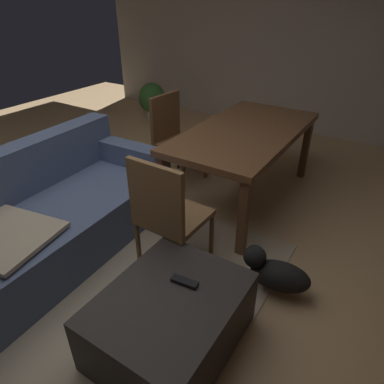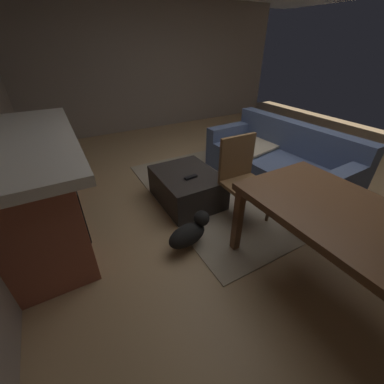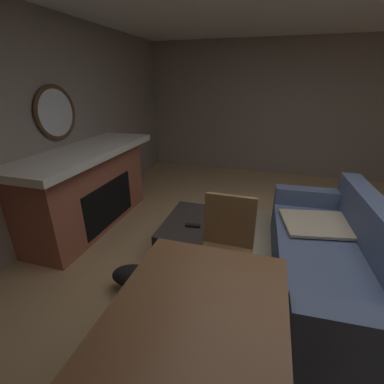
{
  "view_description": "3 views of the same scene",
  "coord_description": "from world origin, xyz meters",
  "px_view_note": "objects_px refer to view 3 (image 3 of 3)",
  "views": [
    {
      "loc": [
        -1.48,
        -1.8,
        1.85
      ],
      "look_at": [
        -0.03,
        -0.87,
        0.84
      ],
      "focal_mm": 31.92,
      "sensor_mm": 36.0,
      "label": 1
    },
    {
      "loc": [
        1.88,
        -2.21,
        1.77
      ],
      "look_at": [
        0.23,
        -1.28,
        0.58
      ],
      "focal_mm": 22.6,
      "sensor_mm": 36.0,
      "label": 2
    },
    {
      "loc": [
        2.02,
        -0.33,
        1.81
      ],
      "look_at": [
        -0.34,
        -1.01,
        0.78
      ],
      "focal_mm": 24.79,
      "sensor_mm": 36.0,
      "label": 3
    }
  ],
  "objects_px": {
    "fireplace": "(89,188)",
    "dining_table": "(177,381)",
    "couch": "(335,261)",
    "ottoman_coffee_table": "(197,237)",
    "tv_remote": "(193,226)",
    "small_dog": "(138,275)",
    "round_wall_mirror": "(56,113)",
    "dining_chair_west": "(226,244)"
  },
  "relations": [
    {
      "from": "fireplace",
      "to": "dining_table",
      "type": "relative_size",
      "value": 1.21
    },
    {
      "from": "couch",
      "to": "ottoman_coffee_table",
      "type": "bearing_deg",
      "value": -97.85
    },
    {
      "from": "ottoman_coffee_table",
      "to": "couch",
      "type": "bearing_deg",
      "value": 82.15
    },
    {
      "from": "tv_remote",
      "to": "small_dog",
      "type": "relative_size",
      "value": 0.33
    },
    {
      "from": "fireplace",
      "to": "dining_table",
      "type": "xyz_separation_m",
      "value": [
        2.0,
        1.91,
        0.13
      ]
    },
    {
      "from": "round_wall_mirror",
      "to": "dining_table",
      "type": "relative_size",
      "value": 0.37
    },
    {
      "from": "round_wall_mirror",
      "to": "tv_remote",
      "type": "height_order",
      "value": "round_wall_mirror"
    },
    {
      "from": "fireplace",
      "to": "ottoman_coffee_table",
      "type": "distance_m",
      "value": 1.57
    },
    {
      "from": "dining_chair_west",
      "to": "small_dog",
      "type": "bearing_deg",
      "value": -75.06
    },
    {
      "from": "round_wall_mirror",
      "to": "dining_chair_west",
      "type": "distance_m",
      "value": 2.5
    },
    {
      "from": "fireplace",
      "to": "small_dog",
      "type": "distance_m",
      "value": 1.53
    },
    {
      "from": "couch",
      "to": "ottoman_coffee_table",
      "type": "xyz_separation_m",
      "value": [
        -0.19,
        -1.35,
        -0.1
      ]
    },
    {
      "from": "small_dog",
      "to": "fireplace",
      "type": "bearing_deg",
      "value": -129.52
    },
    {
      "from": "dining_table",
      "to": "ottoman_coffee_table",
      "type": "bearing_deg",
      "value": -167.45
    },
    {
      "from": "round_wall_mirror",
      "to": "dining_chair_west",
      "type": "bearing_deg",
      "value": 71.27
    },
    {
      "from": "ottoman_coffee_table",
      "to": "tv_remote",
      "type": "bearing_deg",
      "value": -6.64
    },
    {
      "from": "round_wall_mirror",
      "to": "small_dog",
      "type": "xyz_separation_m",
      "value": [
        0.95,
        1.44,
        -1.28
      ]
    },
    {
      "from": "small_dog",
      "to": "dining_chair_west",
      "type": "bearing_deg",
      "value": 104.94
    },
    {
      "from": "ottoman_coffee_table",
      "to": "small_dog",
      "type": "height_order",
      "value": "ottoman_coffee_table"
    },
    {
      "from": "dining_table",
      "to": "fireplace",
      "type": "bearing_deg",
      "value": -136.34
    },
    {
      "from": "ottoman_coffee_table",
      "to": "dining_chair_west",
      "type": "bearing_deg",
      "value": 37.2
    },
    {
      "from": "round_wall_mirror",
      "to": "couch",
      "type": "distance_m",
      "value": 3.38
    },
    {
      "from": "dining_table",
      "to": "small_dog",
      "type": "bearing_deg",
      "value": -144.17
    },
    {
      "from": "fireplace",
      "to": "dining_chair_west",
      "type": "height_order",
      "value": "fireplace"
    },
    {
      "from": "fireplace",
      "to": "tv_remote",
      "type": "height_order",
      "value": "fireplace"
    },
    {
      "from": "dining_chair_west",
      "to": "tv_remote",
      "type": "bearing_deg",
      "value": -133.85
    },
    {
      "from": "couch",
      "to": "small_dog",
      "type": "xyz_separation_m",
      "value": [
        0.54,
        -1.71,
        -0.12
      ]
    },
    {
      "from": "ottoman_coffee_table",
      "to": "tv_remote",
      "type": "height_order",
      "value": "tv_remote"
    },
    {
      "from": "fireplace",
      "to": "small_dog",
      "type": "xyz_separation_m",
      "value": [
        0.95,
        1.15,
        -0.35
      ]
    },
    {
      "from": "small_dog",
      "to": "ottoman_coffee_table",
      "type": "bearing_deg",
      "value": 153.44
    },
    {
      "from": "dining_table",
      "to": "couch",
      "type": "bearing_deg",
      "value": 149.3
    },
    {
      "from": "fireplace",
      "to": "round_wall_mirror",
      "type": "xyz_separation_m",
      "value": [
        0.0,
        -0.29,
        0.92
      ]
    },
    {
      "from": "ottoman_coffee_table",
      "to": "dining_chair_west",
      "type": "relative_size",
      "value": 0.94
    },
    {
      "from": "couch",
      "to": "dining_table",
      "type": "height_order",
      "value": "couch"
    },
    {
      "from": "couch",
      "to": "tv_remote",
      "type": "distance_m",
      "value": 1.37
    },
    {
      "from": "fireplace",
      "to": "dining_chair_west",
      "type": "distance_m",
      "value": 2.06
    },
    {
      "from": "fireplace",
      "to": "round_wall_mirror",
      "type": "bearing_deg",
      "value": -90.0
    },
    {
      "from": "round_wall_mirror",
      "to": "tv_remote",
      "type": "xyz_separation_m",
      "value": [
        0.35,
        1.79,
        -1.04
      ]
    },
    {
      "from": "couch",
      "to": "dining_chair_west",
      "type": "relative_size",
      "value": 2.25
    },
    {
      "from": "couch",
      "to": "small_dog",
      "type": "height_order",
      "value": "couch"
    },
    {
      "from": "couch",
      "to": "ottoman_coffee_table",
      "type": "distance_m",
      "value": 1.36
    },
    {
      "from": "fireplace",
      "to": "couch",
      "type": "height_order",
      "value": "fireplace"
    }
  ]
}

